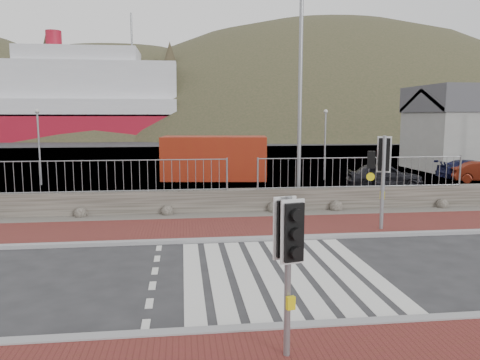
{
  "coord_description": "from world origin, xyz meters",
  "views": [
    {
      "loc": [
        -2.29,
        -10.61,
        3.73
      ],
      "look_at": [
        -0.61,
        3.0,
        1.86
      ],
      "focal_mm": 35.0,
      "sensor_mm": 36.0,
      "label": 1
    }
  ],
  "objects": [
    {
      "name": "ground",
      "position": [
        0.0,
        0.0,
        0.0
      ],
      "size": [
        220.0,
        220.0,
        0.0
      ],
      "primitive_type": "plane",
      "color": "#28282B",
      "rests_on": "ground"
    },
    {
      "name": "railing",
      "position": [
        0.0,
        7.15,
        1.82
      ],
      "size": [
        18.07,
        0.07,
        1.22
      ],
      "color": "gray",
      "rests_on": "stone_wall"
    },
    {
      "name": "ferry",
      "position": [
        -24.65,
        67.9,
        5.36
      ],
      "size": [
        50.0,
        16.0,
        20.0
      ],
      "color": "maroon",
      "rests_on": "ground"
    },
    {
      "name": "car_c",
      "position": [
        14.6,
        14.69,
        0.6
      ],
      "size": [
        4.15,
        1.74,
        1.2
      ],
      "primitive_type": "imported",
      "rotation": [
        0.0,
        0.0,
        1.56
      ],
      "color": "#13163C",
      "rests_on": "ground"
    },
    {
      "name": "streetlight",
      "position": [
        2.63,
        8.08,
        5.17
      ],
      "size": [
        1.95,
        0.39,
        9.2
      ],
      "rotation": [
        0.0,
        0.0,
        -0.1
      ],
      "color": "gray",
      "rests_on": "ground"
    },
    {
      "name": "stone_wall",
      "position": [
        0.0,
        7.3,
        0.45
      ],
      "size": [
        40.0,
        0.6,
        0.9
      ],
      "primitive_type": "cube",
      "color": "#433F37",
      "rests_on": "ground"
    },
    {
      "name": "zebra_crossing",
      "position": [
        -0.0,
        0.0,
        0.01
      ],
      "size": [
        4.62,
        5.6,
        0.01
      ],
      "color": "silver",
      "rests_on": "ground"
    },
    {
      "name": "kerb_near",
      "position": [
        0.0,
        -3.0,
        0.05
      ],
      "size": [
        40.0,
        0.25,
        0.12
      ],
      "primitive_type": "cube",
      "color": "gray",
      "rests_on": "ground"
    },
    {
      "name": "shipping_container",
      "position": [
        -0.4,
        17.1,
        1.27
      ],
      "size": [
        6.38,
        3.27,
        2.55
      ],
      "primitive_type": "cube",
      "rotation": [
        0.0,
        0.0,
        -0.12
      ],
      "color": "#963110",
      "rests_on": "ground"
    },
    {
      "name": "kerb_far",
      "position": [
        0.0,
        3.0,
        0.05
      ],
      "size": [
        40.0,
        0.25,
        0.12
      ],
      "primitive_type": "cube",
      "color": "gray",
      "rests_on": "ground"
    },
    {
      "name": "quay",
      "position": [
        0.0,
        27.9,
        0.0
      ],
      "size": [
        120.0,
        40.0,
        0.5
      ],
      "primitive_type": "cube",
      "color": "#4C4C4F",
      "rests_on": "ground"
    },
    {
      "name": "traffic_signal_far",
      "position": [
        4.09,
        3.66,
        2.26
      ],
      "size": [
        0.76,
        0.5,
        3.12
      ],
      "rotation": [
        0.0,
        0.0,
        2.72
      ],
      "color": "gray",
      "rests_on": "ground"
    },
    {
      "name": "hills_backdrop",
      "position": [
        6.74,
        87.9,
        -23.05
      ],
      "size": [
        254.0,
        90.0,
        100.0
      ],
      "color": "#333822",
      "rests_on": "ground"
    },
    {
      "name": "car_a",
      "position": [
        8.21,
        12.59,
        0.65
      ],
      "size": [
        4.05,
        2.19,
        1.31
      ],
      "primitive_type": "imported",
      "rotation": [
        0.0,
        0.0,
        1.39
      ],
      "color": "black",
      "rests_on": "ground"
    },
    {
      "name": "water",
      "position": [
        0.0,
        62.9,
        0.0
      ],
      "size": [
        220.0,
        50.0,
        0.05
      ],
      "primitive_type": "cube",
      "color": "#3F4C54",
      "rests_on": "ground"
    },
    {
      "name": "gravel_strip",
      "position": [
        0.0,
        6.5,
        0.03
      ],
      "size": [
        40.0,
        1.5,
        0.06
      ],
      "primitive_type": "cube",
      "color": "#59544C",
      "rests_on": "ground"
    },
    {
      "name": "traffic_signal_near",
      "position": [
        -0.75,
        -3.97,
        1.84
      ],
      "size": [
        0.41,
        0.3,
        2.56
      ],
      "rotation": [
        0.0,
        0.0,
        0.24
      ],
      "color": "gray",
      "rests_on": "ground"
    },
    {
      "name": "sidewalk_far",
      "position": [
        0.0,
        4.5,
        0.04
      ],
      "size": [
        40.0,
        3.0,
        0.08
      ],
      "primitive_type": "cube",
      "color": "maroon",
      "rests_on": "ground"
    }
  ]
}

